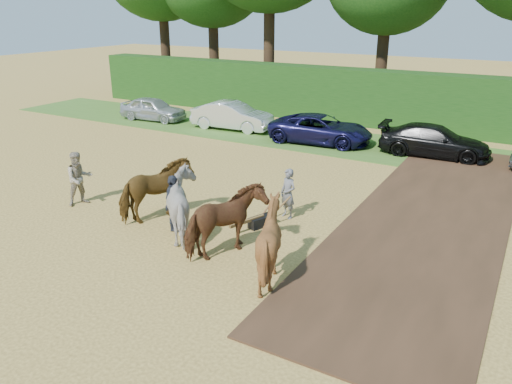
{
  "coord_description": "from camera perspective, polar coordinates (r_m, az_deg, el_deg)",
  "views": [
    {
      "loc": [
        3.88,
        -8.43,
        6.23
      ],
      "look_at": [
        -2.54,
        2.79,
        1.4
      ],
      "focal_mm": 35.0,
      "sensor_mm": 36.0,
      "label": 1
    }
  ],
  "objects": [
    {
      "name": "grass_verge",
      "position": [
        23.59,
        19.3,
        4.06
      ],
      "size": [
        50.0,
        5.0,
        0.03
      ],
      "primitive_type": "cube",
      "color": "#38601E",
      "rests_on": "ground"
    },
    {
      "name": "earth_strip",
      "position": [
        16.8,
        19.49,
        -2.42
      ],
      "size": [
        4.5,
        17.0,
        0.05
      ],
      "primitive_type": "cube",
      "color": "#472D1C",
      "rests_on": "ground"
    },
    {
      "name": "spectator_near",
      "position": [
        17.43,
        -19.55,
        1.47
      ],
      "size": [
        0.98,
        1.08,
        1.8
      ],
      "primitive_type": "imported",
      "rotation": [
        0.0,
        0.0,
        1.15
      ],
      "color": "#C1B598",
      "rests_on": "ground"
    },
    {
      "name": "ground",
      "position": [
        11.18,
        4.32,
        -13.45
      ],
      "size": [
        120.0,
        120.0,
        0.0
      ],
      "primitive_type": "plane",
      "color": "gold",
      "rests_on": "ground"
    },
    {
      "name": "hedgerow",
      "position": [
        27.61,
        21.55,
        9.23
      ],
      "size": [
        46.0,
        1.6,
        3.0
      ],
      "primitive_type": "cube",
      "color": "#14380F",
      "rests_on": "ground"
    },
    {
      "name": "parked_cars",
      "position": [
        23.23,
        20.67,
        5.37
      ],
      "size": [
        35.57,
        3.54,
        1.47
      ],
      "color": "#B9BCC0",
      "rests_on": "ground"
    },
    {
      "name": "plough_team",
      "position": [
        13.64,
        -5.47,
        -2.42
      ],
      "size": [
        6.59,
        4.88,
        1.9
      ],
      "color": "brown",
      "rests_on": "ground"
    },
    {
      "name": "spectator_far",
      "position": [
        14.7,
        -9.43,
        -1.27
      ],
      "size": [
        0.69,
        1.07,
        1.69
      ],
      "primitive_type": "imported",
      "rotation": [
        0.0,
        0.0,
        1.88
      ],
      "color": "#272B34",
      "rests_on": "ground"
    }
  ]
}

